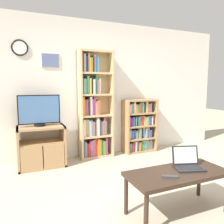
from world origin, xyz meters
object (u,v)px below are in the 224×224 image
at_px(tv_stand, 42,146).
at_px(television, 39,110).
at_px(bookshelf_tall, 94,109).
at_px(remote_near_laptop, 170,177).
at_px(laptop, 187,163).
at_px(coffee_table, 178,176).
at_px(bookshelf_short, 139,126).

bearing_deg(tv_stand, television, 121.99).
xyz_separation_m(bookshelf_tall, remote_near_laptop, (0.06, -2.23, -0.46)).
bearing_deg(laptop, coffee_table, -145.25).
bearing_deg(remote_near_laptop, laptop, 141.45).
xyz_separation_m(television, bookshelf_short, (1.97, 0.10, -0.43)).
xyz_separation_m(tv_stand, remote_near_laptop, (1.03, -2.09, 0.12)).
bearing_deg(bookshelf_tall, tv_stand, -171.93).
height_order(bookshelf_short, remote_near_laptop, bookshelf_short).
xyz_separation_m(bookshelf_tall, bookshelf_short, (0.98, -0.02, -0.41)).
bearing_deg(bookshelf_short, coffee_table, -109.52).
distance_m(tv_stand, bookshelf_short, 1.97).
height_order(television, laptop, television).
distance_m(tv_stand, remote_near_laptop, 2.34).
height_order(bookshelf_tall, remote_near_laptop, bookshelf_tall).
relative_size(tv_stand, bookshelf_short, 0.70).
bearing_deg(tv_stand, bookshelf_short, 3.46).
height_order(tv_stand, bookshelf_tall, bookshelf_tall).
bearing_deg(remote_near_laptop, television, -124.63).
distance_m(coffee_table, laptop, 0.22).
bearing_deg(bookshelf_tall, television, -173.24).
bearing_deg(laptop, bookshelf_short, 91.96).
bearing_deg(coffee_table, bookshelf_short, 70.48).
bearing_deg(bookshelf_short, remote_near_laptop, -112.64).
distance_m(television, coffee_table, 2.43).
bearing_deg(television, tv_stand, -58.01).
height_order(tv_stand, bookshelf_short, bookshelf_short).
relative_size(coffee_table, laptop, 3.06).
height_order(bookshelf_tall, laptop, bookshelf_tall).
bearing_deg(coffee_table, television, 120.99).
relative_size(tv_stand, laptop, 2.11).
bearing_deg(coffee_table, bookshelf_tall, 96.02).
distance_m(tv_stand, laptop, 2.40).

